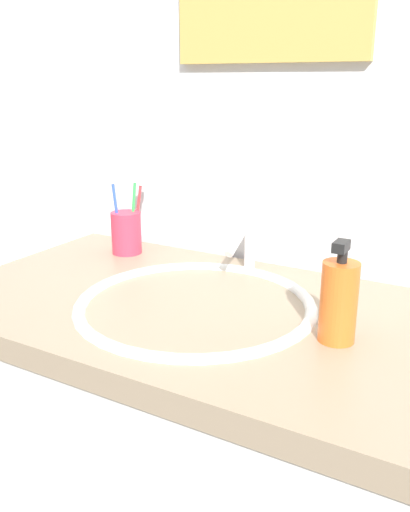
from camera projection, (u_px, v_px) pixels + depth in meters
tiled_wall_back at (272, 124)px, 1.21m from camera, size 2.21×0.04×2.40m
vanity_counter at (199, 493)px, 1.17m from camera, size 1.01×0.57×0.89m
sink_basin at (197, 325)px, 1.04m from camera, size 0.46×0.46×0.12m
faucet at (248, 239)px, 1.19m from camera, size 0.02×0.15×0.14m
toothbrush_cup at (126, 233)px, 1.33m from camera, size 0.07×0.07×0.10m
toothbrush_blue at (116, 208)px, 1.30m from camera, size 0.02×0.03×0.19m
toothbrush_green at (133, 207)px, 1.32m from camera, size 0.02×0.03×0.19m
toothbrush_red at (138, 208)px, 1.33m from camera, size 0.01×0.05×0.18m
soap_dispenser at (339, 301)px, 0.87m from camera, size 0.06×0.06×0.17m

